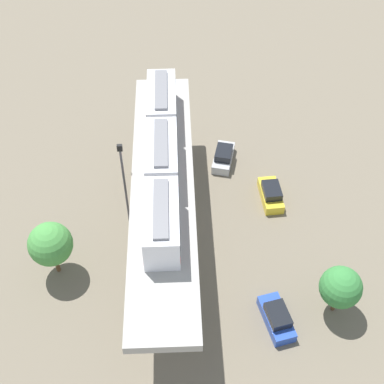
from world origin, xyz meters
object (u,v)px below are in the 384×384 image
at_px(train, 162,157).
at_px(tree_mid_lot, 50,244).
at_px(parked_car_yellow, 271,194).
at_px(tree_near_viaduct, 341,287).
at_px(parked_car_blue, 277,318).
at_px(parked_car_silver, 223,157).
at_px(signal_post, 124,182).

height_order(train, tree_mid_lot, train).
xyz_separation_m(parked_car_yellow, tree_near_viaduct, (-3.52, 12.33, 2.57)).
distance_m(parked_car_blue, parked_car_yellow, 13.46).
distance_m(parked_car_blue, parked_car_silver, 19.03).
relative_size(parked_car_yellow, tree_mid_lot, 0.76).
bearing_deg(parked_car_silver, tree_near_viaduct, 127.26).
height_order(parked_car_blue, tree_near_viaduct, tree_near_viaduct).
bearing_deg(parked_car_blue, tree_near_viaduct, 178.65).
distance_m(train, tree_near_viaduct, 17.72).
distance_m(parked_car_silver, tree_near_viaduct, 19.54).
xyz_separation_m(tree_mid_lot, signal_post, (-6.02, -5.24, 1.66)).
bearing_deg(parked_car_silver, parked_car_yellow, 141.62).
xyz_separation_m(parked_car_yellow, signal_post, (13.72, 2.36, 4.72)).
xyz_separation_m(train, parked_car_yellow, (-10.32, -2.73, -8.07)).
bearing_deg(train, tree_mid_lot, 27.35).
relative_size(train, parked_car_silver, 4.55).
height_order(parked_car_yellow, tree_near_viaduct, tree_near_viaduct).
bearing_deg(tree_near_viaduct, signal_post, -30.05).
height_order(parked_car_blue, tree_mid_lot, tree_mid_lot).
xyz_separation_m(parked_car_silver, tree_near_viaduct, (-7.75, 17.76, 2.57)).
bearing_deg(tree_near_viaduct, parked_car_yellow, -74.07).
bearing_deg(train, tree_near_viaduct, 145.24).
relative_size(parked_car_blue, parked_car_silver, 1.00).
distance_m(parked_car_blue, tree_mid_lot, 19.49).
bearing_deg(tree_near_viaduct, train, -34.76).
bearing_deg(parked_car_silver, train, 66.93).
xyz_separation_m(parked_car_blue, tree_mid_lot, (18.36, -5.79, 3.06)).
bearing_deg(parked_car_yellow, train, 10.41).
bearing_deg(tree_mid_lot, parked_car_yellow, -158.93).
distance_m(train, signal_post, 4.79).
height_order(tree_near_viaduct, tree_mid_lot, tree_mid_lot).
relative_size(tree_mid_lot, signal_post, 0.58).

